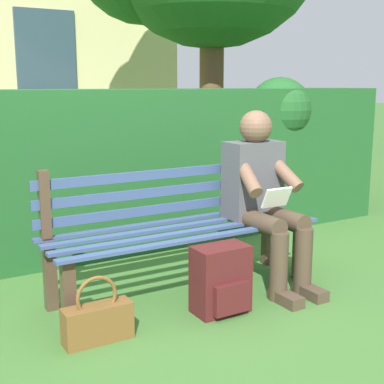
# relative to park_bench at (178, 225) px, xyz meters

# --- Properties ---
(ground) EXTENTS (60.00, 60.00, 0.00)m
(ground) POSITION_rel_park_bench_xyz_m (0.00, 0.08, -0.44)
(ground) COLOR #3D6B2D
(park_bench) EXTENTS (1.80, 0.51, 0.84)m
(park_bench) POSITION_rel_park_bench_xyz_m (0.00, 0.00, 0.00)
(park_bench) COLOR #4C3828
(park_bench) RESTS_ON ground
(person_seated) EXTENTS (0.44, 0.73, 1.17)m
(person_seated) POSITION_rel_park_bench_xyz_m (-0.55, 0.18, 0.18)
(person_seated) COLOR #4C4C51
(person_seated) RESTS_ON ground
(hedge_backdrop) EXTENTS (5.14, 0.73, 1.40)m
(hedge_backdrop) POSITION_rel_park_bench_xyz_m (-0.14, -1.10, 0.25)
(hedge_backdrop) COLOR #1E5123
(hedge_backdrop) RESTS_ON ground
(backpack) EXTENTS (0.33, 0.27, 0.41)m
(backpack) POSITION_rel_park_bench_xyz_m (-0.04, 0.45, -0.24)
(backpack) COLOR #4C1919
(backpack) RESTS_ON ground
(handbag) EXTENTS (0.37, 0.12, 0.36)m
(handbag) POSITION_rel_park_bench_xyz_m (0.73, 0.44, -0.32)
(handbag) COLOR brown
(handbag) RESTS_ON ground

